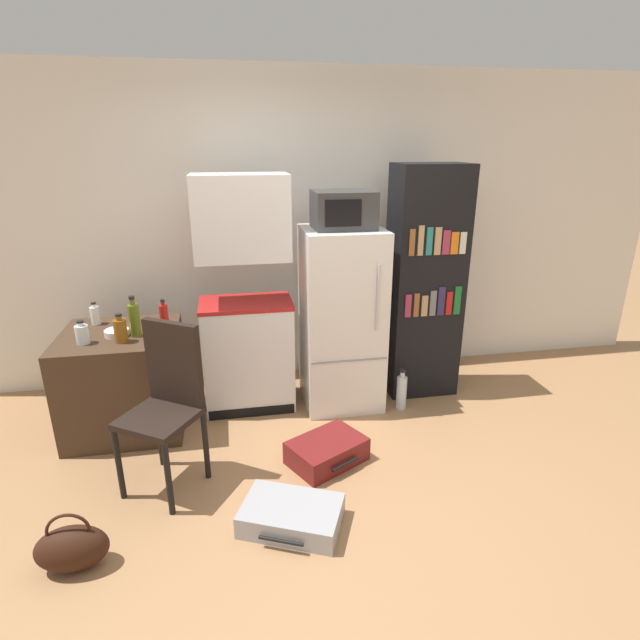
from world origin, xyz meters
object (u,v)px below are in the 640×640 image
object	(u,v)px
bottle_milk_white	(95,315)
suitcase_small_flat	(291,515)
bowl	(117,333)
refrigerator	(342,319)
suitcase_large_flat	(327,451)
water_bottle_front	(401,391)
side_table	(125,380)
bottle_olive_oil	(134,319)
bookshelf	(424,284)
bottle_ketchup_red	(164,315)
bottle_clear_short	(82,334)
chair	(167,393)
bottle_amber_beer	(121,330)
handbag	(72,548)
microwave	(343,210)
kitchen_hutch	(246,307)

from	to	relation	value
bottle_milk_white	suitcase_small_flat	bearing A→B (deg)	-49.96
bowl	refrigerator	bearing A→B (deg)	5.05
suitcase_large_flat	water_bottle_front	xyz separation A→B (m)	(0.73, 0.60, 0.07)
side_table	bottle_olive_oil	bearing A→B (deg)	-29.72
bookshelf	bottle_ketchup_red	xyz separation A→B (m)	(-2.07, -0.08, -0.11)
suitcase_large_flat	refrigerator	bearing A→B (deg)	42.91
bottle_clear_short	suitcase_large_flat	distance (m)	1.84
bottle_clear_short	bowl	distance (m)	0.23
bowl	suitcase_small_flat	size ratio (longest dim) A/B	0.26
bowl	chair	size ratio (longest dim) A/B	0.16
bottle_olive_oil	bowl	size ratio (longest dim) A/B	1.76
side_table	bottle_amber_beer	xyz separation A→B (m)	(0.06, -0.18, 0.46)
bookshelf	bowl	size ratio (longest dim) A/B	11.38
bowl	handbag	bearing A→B (deg)	-92.25
bookshelf	chair	bearing A→B (deg)	-155.05
microwave	bottle_milk_white	bearing A→B (deg)	175.80
bottle_amber_beer	handbag	bearing A→B (deg)	-95.17
bookshelf	handbag	xyz separation A→B (m)	(-2.43, -1.57, -0.83)
bottle_amber_beer	handbag	world-z (taller)	bottle_amber_beer
side_table	handbag	distance (m)	1.41
bottle_clear_short	suitcase_large_flat	bearing A→B (deg)	-19.83
suitcase_small_flat	handbag	world-z (taller)	handbag
bottle_olive_oil	bowl	bearing A→B (deg)	170.14
bookshelf	bottle_milk_white	size ratio (longest dim) A/B	11.02
bookshelf	chair	xyz separation A→B (m)	(-1.98, -0.92, -0.34)
kitchen_hutch	chair	bearing A→B (deg)	-120.10
bottle_clear_short	chair	world-z (taller)	chair
microwave	bottle_clear_short	world-z (taller)	microwave
side_table	handbag	xyz separation A→B (m)	(-0.05, -1.38, -0.25)
microwave	bottle_milk_white	world-z (taller)	microwave
bottle_ketchup_red	bookshelf	bearing A→B (deg)	2.34
refrigerator	bottle_ketchup_red	xyz separation A→B (m)	(-1.35, 0.01, 0.12)
bottle_clear_short	bottle_olive_oil	world-z (taller)	bottle_olive_oil
bottle_olive_oil	bottle_milk_white	bearing A→B (deg)	137.57
side_table	bottle_milk_white	xyz separation A→B (m)	(-0.19, 0.23, 0.45)
suitcase_large_flat	handbag	distance (m)	1.58
kitchen_hutch	suitcase_large_flat	size ratio (longest dim) A/B	3.10
kitchen_hutch	bookshelf	xyz separation A→B (m)	(1.46, 0.02, 0.10)
bottle_clear_short	water_bottle_front	distance (m)	2.41
bookshelf	bottle_ketchup_red	distance (m)	2.07
refrigerator	bottle_clear_short	bearing A→B (deg)	-172.16
kitchen_hutch	side_table	bearing A→B (deg)	-169.99
microwave	bottle_clear_short	size ratio (longest dim) A/B	2.72
bottle_olive_oil	water_bottle_front	world-z (taller)	bottle_olive_oil
bowl	side_table	bearing A→B (deg)	95.87
side_table	bottle_ketchup_red	world-z (taller)	bottle_ketchup_red
kitchen_hutch	bottle_amber_beer	xyz separation A→B (m)	(-0.86, -0.35, -0.01)
kitchen_hutch	bottle_ketchup_red	xyz separation A→B (m)	(-0.61, -0.06, -0.01)
bottle_milk_white	water_bottle_front	size ratio (longest dim) A/B	0.49
bottle_milk_white	handbag	xyz separation A→B (m)	(0.15, -1.61, -0.70)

